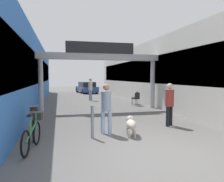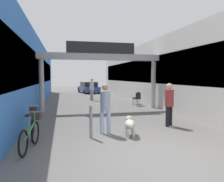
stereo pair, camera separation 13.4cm
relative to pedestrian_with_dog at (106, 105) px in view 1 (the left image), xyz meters
name	(u,v)px [view 1 (the left image)]	position (x,y,z in m)	size (l,w,h in m)	color
ground_plane	(155,153)	(0.80, -2.18, -0.98)	(80.00, 80.00, 0.00)	#605E5B
storefront_left	(18,73)	(-4.29, 8.82, 1.21)	(3.00, 26.00, 4.38)	blue
storefront_right	(155,74)	(5.90, 8.82, 1.21)	(3.00, 26.00, 4.38)	beige
arcade_sign_gateway	(100,62)	(0.80, 5.43, 1.81)	(7.40, 0.47, 3.94)	#B2B2B2
pedestrian_with_dog	(106,105)	(0.00, 0.00, 0.00)	(0.44, 0.44, 1.71)	#A5BFE0
pedestrian_companion	(169,102)	(2.68, 0.57, -0.01)	(0.47, 0.47, 1.70)	black
pedestrian_carrying_crate	(90,88)	(0.95, 10.60, 0.08)	(0.45, 0.45, 1.84)	#8C9EB2
dog_on_leash	(131,124)	(0.75, -0.42, -0.59)	(0.48, 0.88, 0.62)	beige
bicycle_green_nearest	(33,133)	(-2.26, -1.09, -0.54)	(0.47, 1.68, 0.98)	black
bicycle_red_second	(34,123)	(-2.38, 0.22, -0.54)	(0.46, 1.69, 0.98)	black
bollard_post_metal	(92,121)	(-0.55, -0.44, -0.44)	(0.10, 0.10, 1.07)	gray
cafe_chair_black_nearer	(136,98)	(3.49, 6.59, -0.44)	(0.50, 0.50, 0.89)	gray
cafe_chair_black_farther	(136,97)	(3.74, 7.40, -0.44)	(0.44, 0.44, 0.89)	gray
parked_car_blue	(87,88)	(1.69, 19.03, -0.34)	(2.37, 4.23, 1.33)	#2D478C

